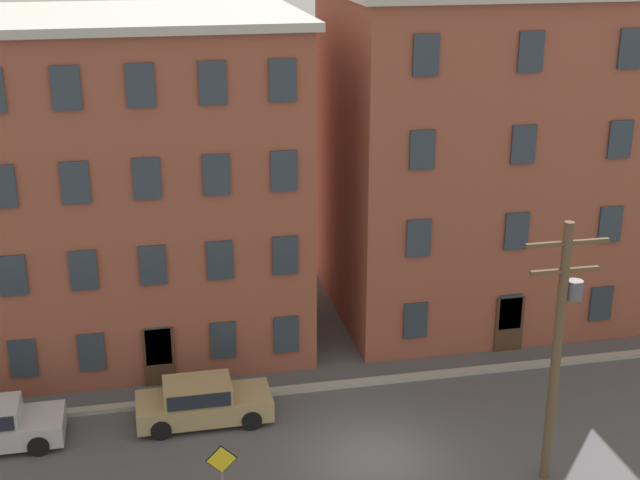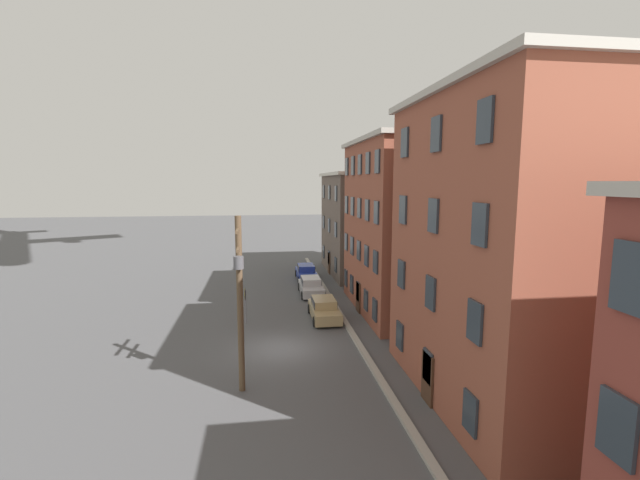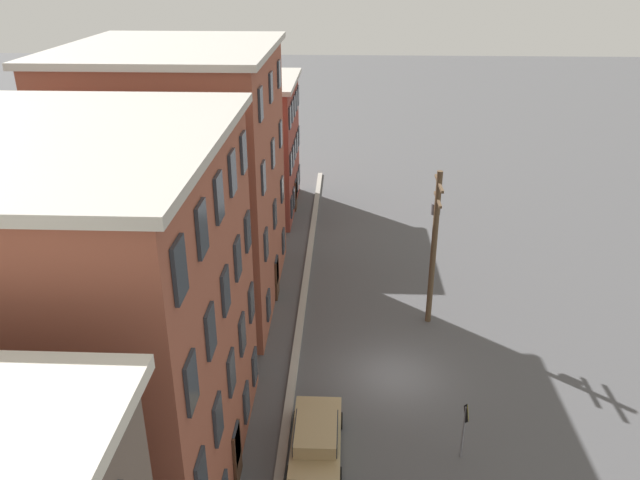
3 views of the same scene
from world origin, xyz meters
The scene contains 7 objects.
ground_plane centered at (0.00, 0.00, 0.00)m, with size 200.00×200.00×0.00m, color #4C4C4F.
kerb_strip centered at (0.00, 4.50, 0.08)m, with size 56.00×0.36×0.16m, color #9E998E.
apartment_midblock centered at (-6.24, 10.57, 6.26)m, with size 11.86×9.65×12.49m.
apartment_far centered at (6.90, 10.63, 6.64)m, with size 11.73×9.77×13.26m.
car_tan centered at (-4.98, 3.23, 0.75)m, with size 4.40×1.92×1.43m.
caution_sign centered at (-4.83, -2.15, 1.60)m, with size 0.86×0.08×2.43m.
utility_pole centered at (4.75, -2.01, 4.51)m, with size 2.40×0.44×8.00m.
Camera 1 is at (-6.42, -22.64, 15.64)m, focal length 50.00 mm.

